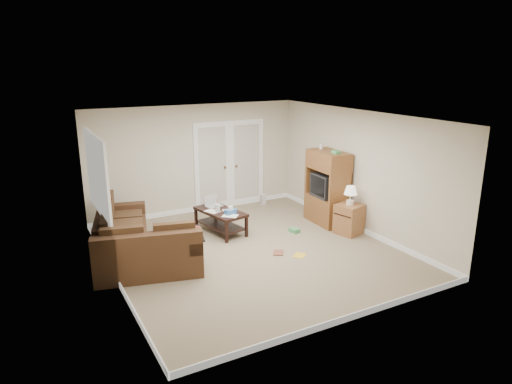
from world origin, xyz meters
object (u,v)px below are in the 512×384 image
sectional_sofa (133,243)px  coffee_table (220,220)px  side_cabinet (349,217)px  tv_armoire (327,187)px

sectional_sofa → coffee_table: size_ratio=2.36×
coffee_table → side_cabinet: size_ratio=1.25×
coffee_table → tv_armoire: tv_armoire is taller
tv_armoire → side_cabinet: bearing=-87.1°
tv_armoire → side_cabinet: tv_armoire is taller
sectional_sofa → tv_armoire: tv_armoire is taller
side_cabinet → sectional_sofa: bearing=154.6°
sectional_sofa → side_cabinet: size_ratio=2.95×
coffee_table → tv_armoire: size_ratio=0.74×
side_cabinet → coffee_table: bearing=135.3°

